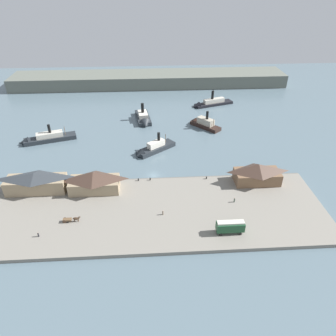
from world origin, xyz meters
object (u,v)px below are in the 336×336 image
at_px(street_tram, 230,226).
at_px(mooring_post_west, 150,179).
at_px(ferry_shed_central_terminal, 258,173).
at_px(pedestrian_near_east_shed, 38,235).
at_px(pedestrian_walking_east, 234,200).
at_px(pedestrian_near_cart, 163,213).
at_px(mooring_post_center_west, 138,180).
at_px(horse_cart, 71,219).
at_px(ferry_moored_west, 209,103).
at_px(ferry_shed_west_terminal, 36,182).
at_px(ferry_mid_harbor, 203,123).
at_px(ferry_shed_customs_shed, 94,181).
at_px(ferry_moored_east, 45,139).
at_px(ferry_near_quay, 144,119).
at_px(pedestrian_at_waters_edge, 237,222).
at_px(mooring_post_east, 206,178).
at_px(ferry_approaching_east, 152,149).

relative_size(street_tram, mooring_post_west, 9.09).
height_order(ferry_shed_central_terminal, mooring_post_west, ferry_shed_central_terminal).
bearing_deg(pedestrian_near_east_shed, pedestrian_walking_east, 11.39).
xyz_separation_m(pedestrian_near_cart, pedestrian_walking_east, (23.99, 4.85, 0.04)).
distance_m(ferry_shed_central_terminal, mooring_post_center_west, 43.04).
relative_size(horse_cart, ferry_moored_west, 0.22).
relative_size(mooring_post_center_west, ferry_moored_west, 0.04).
height_order(pedestrian_near_cart, pedestrian_walking_east, pedestrian_walking_east).
bearing_deg(ferry_shed_west_terminal, pedestrian_walking_east, -8.90).
relative_size(horse_cart, ferry_mid_harbor, 0.34).
bearing_deg(pedestrian_walking_east, pedestrian_near_east_shed, -168.61).
xyz_separation_m(ferry_shed_customs_shed, ferry_mid_harbor, (46.29, 52.19, -3.21)).
bearing_deg(horse_cart, pedestrian_walking_east, 6.89).
bearing_deg(ferry_moored_east, mooring_post_center_west, -39.66).
height_order(ferry_moored_east, ferry_near_quay, ferry_near_quay).
relative_size(pedestrian_near_east_shed, ferry_mid_harbor, 0.10).
xyz_separation_m(pedestrian_near_cart, ferry_near_quay, (-6.34, 74.63, -0.45)).
bearing_deg(pedestrian_at_waters_edge, pedestrian_near_east_shed, -178.53).
relative_size(ferry_shed_west_terminal, ferry_near_quay, 1.01).
distance_m(ferry_mid_harbor, ferry_moored_east, 75.38).
distance_m(horse_cart, pedestrian_near_east_shed, 10.09).
height_order(ferry_shed_west_terminal, ferry_moored_east, ferry_shed_west_terminal).
height_order(ferry_shed_west_terminal, street_tram, ferry_shed_west_terminal).
height_order(mooring_post_west, ferry_moored_east, ferry_moored_east).
relative_size(pedestrian_walking_east, pedestrian_near_east_shed, 1.08).
distance_m(ferry_shed_customs_shed, mooring_post_east, 40.45).
distance_m(pedestrian_walking_east, mooring_post_center_west, 35.14).
xyz_separation_m(ferry_shed_central_terminal, horse_cart, (-62.96, -17.28, -2.90)).
height_order(ferry_mid_harbor, ferry_moored_east, ferry_mid_harbor).
relative_size(pedestrian_walking_east, pedestrian_at_waters_edge, 0.99).
xyz_separation_m(ferry_shed_customs_shed, mooring_post_east, (40.06, 4.51, -3.30)).
xyz_separation_m(ferry_shed_west_terminal, mooring_post_east, (60.01, 3.60, -3.24)).
relative_size(ferry_shed_west_terminal, ferry_shed_central_terminal, 1.26).
relative_size(horse_cart, ferry_near_quay, 0.27).
bearing_deg(pedestrian_near_east_shed, ferry_shed_central_terminal, 18.01).
xyz_separation_m(ferry_moored_west, ferry_approaching_east, (-33.74, -52.04, 0.14)).
xyz_separation_m(mooring_post_west, ferry_moored_west, (35.04, 75.09, -0.34)).
bearing_deg(mooring_post_center_west, ferry_shed_west_terminal, -173.54).
height_order(horse_cart, pedestrian_walking_east, horse_cart).
height_order(ferry_shed_west_terminal, ferry_moored_west, ferry_moored_west).
xyz_separation_m(pedestrian_near_cart, mooring_post_center_west, (-8.04, 19.30, -0.29)).
height_order(mooring_post_center_west, mooring_post_east, same).
bearing_deg(mooring_post_east, ferry_approaching_east, 129.59).
bearing_deg(ferry_moored_east, mooring_post_east, -27.93).
bearing_deg(ferry_shed_central_terminal, street_tram, -121.93).
distance_m(ferry_shed_customs_shed, horse_cart, 16.95).
height_order(ferry_shed_west_terminal, horse_cart, ferry_shed_west_terminal).
relative_size(ferry_mid_harbor, ferry_moored_east, 0.64).
distance_m(mooring_post_east, ferry_approaching_east, 30.53).
relative_size(pedestrian_at_waters_edge, ferry_moored_west, 0.07).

